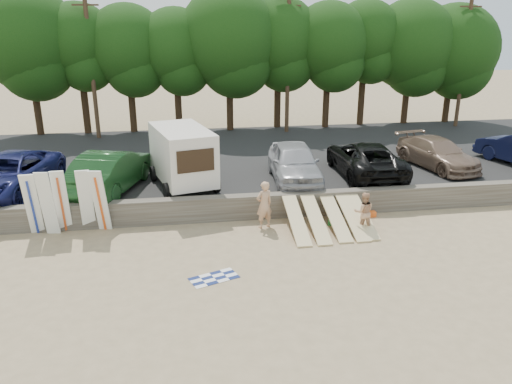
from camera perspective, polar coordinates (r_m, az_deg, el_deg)
The scene contains 26 objects.
ground at distance 18.22m, azimuth 7.85°, elevation -6.05°, with size 120.00×120.00×0.00m, color tan.
seawall at distance 20.69m, azimuth 5.60°, elevation -1.33°, with size 44.00×0.50×1.00m, color #6B6356.
parking_lot at distance 27.72m, azimuth 1.82°, elevation 3.73°, with size 44.00×14.50×0.70m, color #282828.
treeline at distance 33.68m, azimuth 0.26°, elevation 16.73°, with size 34.14×6.83×9.08m.
utility_poles at distance 32.59m, azimuth 3.68°, elevation 15.08°, with size 25.80×0.26×9.00m.
box_trailer at distance 21.95m, azimuth -8.40°, elevation 4.29°, with size 3.09×4.45×2.60m.
car_0 at distance 23.50m, azimuth -26.43°, elevation 1.83°, with size 2.71×5.88×1.63m, color #16194E.
car_1 at distance 22.26m, azimuth -16.21°, elevation 2.40°, with size 1.87×5.37×1.77m, color #163E19.
car_2 at distance 22.68m, azimuth 4.38°, elevation 3.39°, with size 2.06×5.11×1.74m, color #A7A6AB.
car_3 at distance 24.15m, azimuth 12.33°, elevation 3.78°, with size 2.63×5.71×1.59m, color black.
car_4 at distance 26.40m, azimuth 20.02°, elevation 4.18°, with size 2.01×4.94×1.43m, color #7F6451.
surfboard_upright_0 at distance 20.08m, azimuth -24.20°, elevation -1.32°, with size 0.50×0.06×2.60m, color white.
surfboard_upright_1 at distance 19.87m, azimuth -22.73°, elevation -1.26°, with size 0.50×0.06×2.60m, color white.
surfboard_upright_2 at distance 19.92m, azimuth -21.35°, elevation -1.04°, with size 0.50×0.06×2.60m, color white.
surfboard_upright_3 at distance 19.74m, azimuth -18.86°, elevation -0.94°, with size 0.50×0.06×2.60m, color white.
surfboard_upright_4 at distance 19.55m, azimuth -17.39°, elevation -0.99°, with size 0.50×0.06×2.60m, color white.
surfboard_low_0 at distance 19.02m, azimuth 4.63°, elevation -3.19°, with size 0.56×3.00×0.07m, color beige.
surfboard_low_1 at distance 19.21m, azimuth 6.83°, elevation -3.07°, with size 0.56×3.00×0.07m, color beige.
surfboard_low_2 at distance 19.54m, azimuth 9.07°, elevation -2.87°, with size 0.56×3.00×0.07m, color beige.
surfboard_low_3 at distance 19.71m, azimuth 10.92°, elevation -2.77°, with size 0.56×3.00×0.07m, color beige.
surfboard_low_4 at distance 19.90m, azimuth 11.89°, elevation -2.60°, with size 0.56×3.00×0.07m, color beige.
beachgoer_a at distance 19.21m, azimuth 0.95°, elevation -1.46°, with size 0.69×0.45×1.88m, color tan.
beachgoer_b at distance 19.36m, azimuth 12.21°, elevation -2.25°, with size 0.76×0.59×1.57m, color tan.
cooler at distance 19.98m, azimuth 8.79°, elevation -3.27°, with size 0.38×0.30×0.32m, color green.
gear_bag at distance 21.11m, azimuth 13.10°, elevation -2.46°, with size 0.30×0.25×0.22m, color orange.
beach_towel at distance 15.96m, azimuth -4.82°, elevation -9.76°, with size 1.50×1.50×0.00m, color white.
Camera 1 is at (-4.93, -15.77, 7.68)m, focal length 35.00 mm.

